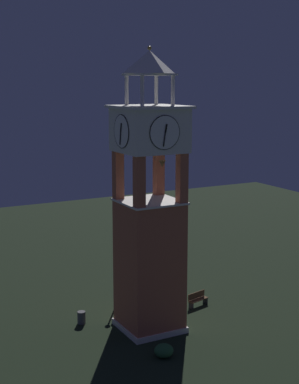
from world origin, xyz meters
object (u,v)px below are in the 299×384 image
(clock_tower, at_px, (150,220))
(trash_bin, at_px, (81,317))
(park_bench, at_px, (198,299))
(lamp_post, at_px, (117,268))

(clock_tower, xyz_separation_m, trash_bin, (2.68, 3.52, -6.60))
(trash_bin, bearing_deg, park_bench, -96.62)
(lamp_post, relative_size, trash_bin, 4.50)
(lamp_post, bearing_deg, clock_tower, 179.83)
(lamp_post, distance_m, trash_bin, 4.65)
(clock_tower, xyz_separation_m, lamp_post, (4.83, -0.01, -4.48))
(clock_tower, height_order, lamp_post, clock_tower)
(park_bench, distance_m, lamp_post, 5.98)
(park_bench, bearing_deg, lamp_post, 56.53)
(lamp_post, xyz_separation_m, trash_bin, (-2.14, 3.54, -2.12))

